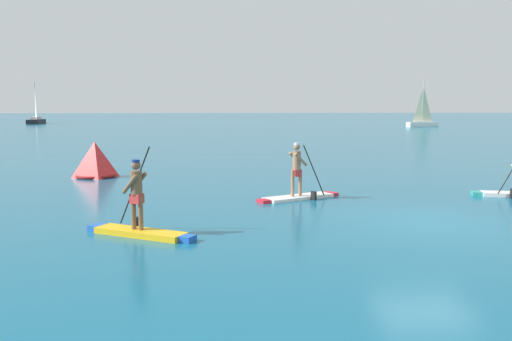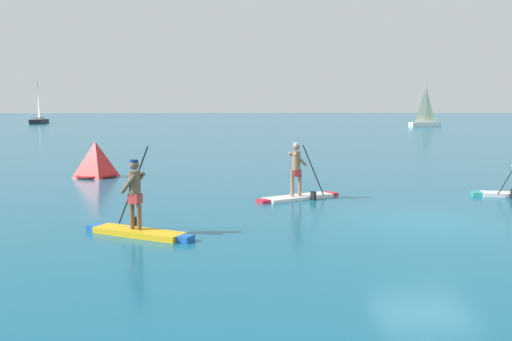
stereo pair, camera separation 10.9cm
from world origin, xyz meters
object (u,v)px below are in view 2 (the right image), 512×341
at_px(sailboat_left_horizon, 39,119).
at_px(paddleboarder_near_left, 137,219).
at_px(paddleboarder_mid_center, 298,186).
at_px(sailboat_right_horizon, 425,120).
at_px(race_marker_buoy, 96,161).

bearing_deg(sailboat_left_horizon, paddleboarder_near_left, -165.67).
height_order(paddleboarder_mid_center, sailboat_right_horizon, sailboat_right_horizon).
bearing_deg(paddleboarder_mid_center, sailboat_right_horizon, 37.31).
relative_size(paddleboarder_mid_center, sailboat_right_horizon, 0.42).
distance_m(race_marker_buoy, sailboat_right_horizon, 63.30).
bearing_deg(paddleboarder_near_left, race_marker_buoy, -42.84).
bearing_deg(paddleboarder_mid_center, paddleboarder_near_left, -161.59).
height_order(race_marker_buoy, sailboat_left_horizon, sailboat_left_horizon).
relative_size(paddleboarder_near_left, sailboat_left_horizon, 0.37).
xyz_separation_m(paddleboarder_near_left, race_marker_buoy, (-3.08, 10.54, 0.29)).
bearing_deg(race_marker_buoy, sailboat_left_horizon, 108.61).
relative_size(paddleboarder_near_left, race_marker_buoy, 1.49).
height_order(paddleboarder_near_left, paddleboarder_mid_center, paddleboarder_near_left).
height_order(sailboat_left_horizon, sailboat_right_horizon, sailboat_left_horizon).
bearing_deg(sailboat_right_horizon, race_marker_buoy, -134.03).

